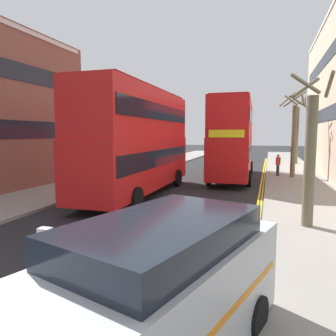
{
  "coord_description": "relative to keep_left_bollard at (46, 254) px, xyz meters",
  "views": [
    {
      "loc": [
        4.67,
        -1.95,
        3.28
      ],
      "look_at": [
        0.5,
        11.0,
        1.8
      ],
      "focal_mm": 33.63,
      "sensor_mm": 36.0,
      "label": 1
    }
  ],
  "objects": [
    {
      "name": "traffic_island",
      "position": [
        0.0,
        0.0,
        -0.56
      ],
      "size": [
        1.1,
        2.2,
        0.1
      ],
      "primitive_type": "cube",
      "color": "gray",
      "rests_on": "ground"
    },
    {
      "name": "street_tree_near",
      "position": [
        5.99,
        5.87,
        1.92
      ],
      "size": [
        1.29,
        1.41,
        5.13
      ],
      "color": "#6B6047",
      "rests_on": "sidewalk_right"
    },
    {
      "name": "double_decker_bus_oncoming",
      "position": [
        2.14,
        17.73,
        2.42
      ],
      "size": [
        3.08,
        10.89,
        5.64
      ],
      "color": "red",
      "rests_on": "ground"
    },
    {
      "name": "sidewalk_left",
      "position": [
        -6.5,
        12.35,
        -0.54
      ],
      "size": [
        4.0,
        80.0,
        0.14
      ],
      "primitive_type": "cube",
      "color": "gray",
      "rests_on": "ground"
    },
    {
      "name": "keep_left_bollard",
      "position": [
        0.0,
        0.0,
        0.0
      ],
      "size": [
        0.36,
        0.28,
        1.11
      ],
      "color": "silver",
      "rests_on": "traffic_island"
    },
    {
      "name": "sidewalk_right",
      "position": [
        6.5,
        12.35,
        -0.54
      ],
      "size": [
        4.0,
        80.0,
        0.14
      ],
      "primitive_type": "cube",
      "color": "gray",
      "rests_on": "ground"
    },
    {
      "name": "double_decker_bus_away",
      "position": [
        -1.96,
        9.85,
        2.42
      ],
      "size": [
        2.9,
        10.84,
        5.64
      ],
      "color": "red",
      "rests_on": "ground"
    },
    {
      "name": "kerb_line_inner",
      "position": [
        4.24,
        10.35,
        -0.6
      ],
      "size": [
        0.1,
        56.0,
        0.01
      ],
      "primitive_type": "cube",
      "color": "yellow",
      "rests_on": "ground"
    },
    {
      "name": "taxi_minivan",
      "position": [
        3.24,
        -1.82,
        0.46
      ],
      "size": [
        3.17,
        5.15,
        2.12
      ],
      "color": "silver",
      "rests_on": "ground"
    },
    {
      "name": "street_tree_far",
      "position": [
        7.43,
        30.23,
        2.96
      ],
      "size": [
        1.58,
        1.54,
        6.91
      ],
      "color": "#6B6047",
      "rests_on": "sidewalk_right"
    },
    {
      "name": "pedestrian_far",
      "position": [
        5.33,
        19.19,
        0.38
      ],
      "size": [
        0.34,
        0.22,
        1.62
      ],
      "color": "#2D2D38",
      "rests_on": "sidewalk_right"
    },
    {
      "name": "kerb_line_outer",
      "position": [
        4.4,
        10.35,
        -0.6
      ],
      "size": [
        0.1,
        56.0,
        0.01
      ],
      "primitive_type": "cube",
      "color": "yellow",
      "rests_on": "ground"
    },
    {
      "name": "street_tree_mid",
      "position": [
        6.33,
        18.96,
        2.55
      ],
      "size": [
        1.89,
        1.86,
        6.27
      ],
      "color": "#6B6047",
      "rests_on": "sidewalk_right"
    }
  ]
}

